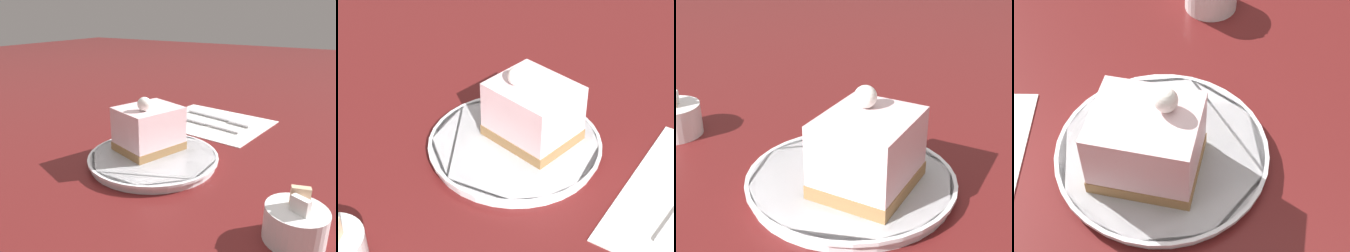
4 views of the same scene
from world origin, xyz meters
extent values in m
plane|color=#5B1919|center=(0.00, 0.00, 0.00)|extent=(4.00, 4.00, 0.00)
cylinder|color=white|center=(0.01, 0.01, 0.01)|extent=(0.21, 0.21, 0.01)
cylinder|color=white|center=(0.01, 0.01, 0.01)|extent=(0.21, 0.21, 0.00)
cube|color=olive|center=(0.00, -0.01, 0.02)|extent=(0.12, 0.11, 0.01)
cube|color=silver|center=(0.00, -0.01, 0.06)|extent=(0.12, 0.11, 0.06)
sphere|color=white|center=(0.02, 0.00, 0.10)|extent=(0.02, 0.02, 0.02)
camera|label=1|loc=(0.42, 0.29, 0.24)|focal=35.00mm
camera|label=2|loc=(-0.21, 0.51, 0.44)|focal=60.00mm
camera|label=3|loc=(-0.39, -0.06, 0.26)|focal=50.00mm
camera|label=4|loc=(0.00, -0.33, 0.46)|focal=60.00mm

